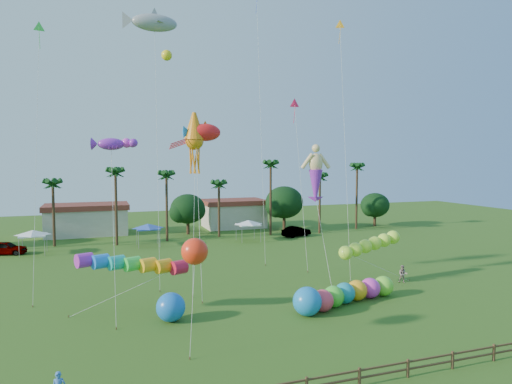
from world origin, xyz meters
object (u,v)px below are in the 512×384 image
object	(u,v)px
car_a	(6,248)
blue_ball	(171,307)
spectator_b	(403,274)
car_b	(296,231)
caterpillar_inflatable	(342,294)

from	to	relation	value
car_a	blue_ball	xyz separation A→B (m)	(15.58, -30.28, 0.23)
spectator_b	blue_ball	size ratio (longest dim) A/B	0.80
car_a	spectator_b	distance (m)	46.72
blue_ball	car_b	bearing A→B (deg)	52.00
caterpillar_inflatable	blue_ball	world-z (taller)	caterpillar_inflatable
car_a	caterpillar_inflatable	size ratio (longest dim) A/B	0.46
caterpillar_inflatable	blue_ball	size ratio (longest dim) A/B	5.03
blue_ball	spectator_b	bearing A→B (deg)	7.89
car_a	car_b	distance (m)	39.44
blue_ball	caterpillar_inflatable	bearing A→B (deg)	-4.08
car_b	caterpillar_inflatable	size ratio (longest dim) A/B	0.45
car_b	blue_ball	size ratio (longest dim) A/B	2.27
caterpillar_inflatable	blue_ball	bearing A→B (deg)	159.22
car_a	blue_ball	distance (m)	34.05
caterpillar_inflatable	blue_ball	xyz separation A→B (m)	(-13.47, 0.96, 0.14)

